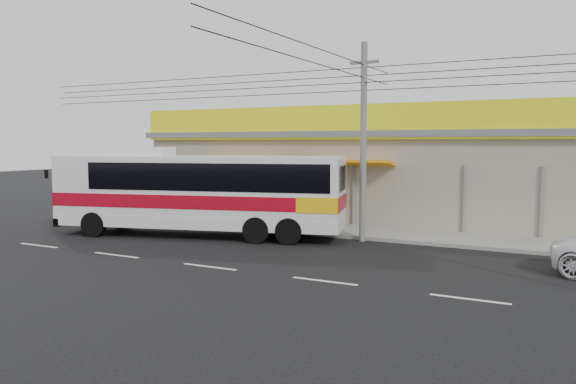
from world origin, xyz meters
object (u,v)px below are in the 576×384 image
(coach_bus, at_px, (203,189))
(utility_pole, at_px, (364,78))
(motorbike_dark, at_px, (112,199))
(motorbike_red, at_px, (198,208))

(coach_bus, xyz_separation_m, utility_pole, (6.36, 1.99, 4.47))
(motorbike_dark, bearing_deg, coach_bus, -108.87)
(coach_bus, bearing_deg, motorbike_red, 114.32)
(coach_bus, xyz_separation_m, motorbike_red, (-3.29, 4.03, -1.40))
(coach_bus, distance_m, motorbike_dark, 10.93)
(utility_pole, bearing_deg, coach_bus, -162.65)
(motorbike_red, relative_size, utility_pole, 0.05)
(coach_bus, height_order, motorbike_dark, coach_bus)
(motorbike_dark, bearing_deg, utility_pole, -92.90)
(motorbike_dark, height_order, utility_pole, utility_pole)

